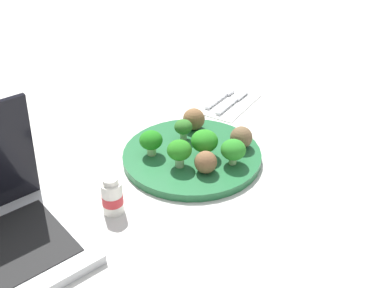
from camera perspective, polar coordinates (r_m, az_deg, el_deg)
ground_plane at (r=0.95m, az=0.00°, el=-1.84°), size 4.00×4.00×0.00m
plate at (r=0.95m, az=0.00°, el=-1.44°), size 0.28×0.28×0.02m
broccoli_floret_near_rim at (r=0.89m, az=5.01°, el=-0.81°), size 0.05×0.05×0.05m
broccoli_floret_front_right at (r=0.91m, az=1.49°, el=0.30°), size 0.05×0.05×0.06m
broccoli_floret_back_left at (r=0.92m, az=-5.03°, el=0.40°), size 0.05×0.05×0.05m
broccoli_floret_mid_left at (r=0.88m, az=-1.41°, el=-0.88°), size 0.05×0.05×0.06m
broccoli_floret_mid_right at (r=0.97m, az=-1.07°, el=2.03°), size 0.04×0.04×0.05m
meatball_back_left at (r=0.95m, az=6.04°, el=0.80°), size 0.05×0.05×0.05m
meatball_front_right at (r=0.87m, az=1.69°, el=-2.23°), size 0.04×0.04×0.04m
meatball_mid_left at (r=1.01m, az=0.23°, el=3.07°), size 0.05×0.05×0.05m
napkin at (r=1.17m, az=4.10°, el=5.13°), size 0.18×0.13×0.01m
fork at (r=1.18m, az=3.52°, el=5.70°), size 0.12×0.03×0.01m
knife at (r=1.16m, az=5.07°, el=5.27°), size 0.15×0.03×0.01m
yogurt_bottle at (r=0.81m, az=-9.71°, el=-6.38°), size 0.04×0.04×0.07m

